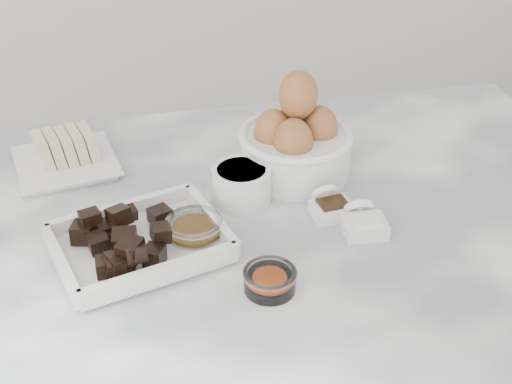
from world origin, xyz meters
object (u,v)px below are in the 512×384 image
butter_plate (63,155)px  honey_bowl (194,230)px  sugar_ramekin (241,183)px  vanilla_spoon (330,205)px  chocolate_dish (139,239)px  egg_bowl (296,141)px  zest_bowl (270,279)px  salt_spoon (363,221)px

butter_plate → honey_bowl: butter_plate is taller
sugar_ramekin → vanilla_spoon: sugar_ramekin is taller
chocolate_dish → butter_plate: bearing=112.6°
egg_bowl → zest_bowl: size_ratio=2.61×
zest_bowl → salt_spoon: 0.19m
butter_plate → honey_bowl: (0.19, -0.25, -0.01)m
vanilla_spoon → sugar_ramekin: bearing=152.9°
egg_bowl → vanilla_spoon: bearing=-80.1°
vanilla_spoon → salt_spoon: (0.03, -0.05, 0.00)m
egg_bowl → honey_bowl: 0.25m
butter_plate → vanilla_spoon: size_ratio=2.40×
sugar_ramekin → zest_bowl: size_ratio=1.30×
honey_bowl → vanilla_spoon: bearing=7.5°
egg_bowl → zest_bowl: bearing=-110.5°
sugar_ramekin → egg_bowl: (0.10, 0.06, 0.03)m
butter_plate → vanilla_spoon: bearing=-29.0°
zest_bowl → salt_spoon: size_ratio=0.93×
chocolate_dish → egg_bowl: (0.26, 0.17, 0.03)m
chocolate_dish → zest_bowl: 0.19m
butter_plate → salt_spoon: size_ratio=2.42×
butter_plate → sugar_ramekin: 0.31m
chocolate_dish → sugar_ramekin: (0.16, 0.10, 0.01)m
chocolate_dish → salt_spoon: 0.32m
egg_bowl → zest_bowl: (-0.10, -0.28, -0.04)m
egg_bowl → salt_spoon: (0.06, -0.18, -0.04)m
butter_plate → vanilla_spoon: 0.45m
butter_plate → zest_bowl: bearing=-54.3°
honey_bowl → zest_bowl: honey_bowl is taller
zest_bowl → vanilla_spoon: vanilla_spoon is taller
salt_spoon → chocolate_dish: bearing=178.1°
chocolate_dish → salt_spoon: chocolate_dish is taller
chocolate_dish → egg_bowl: egg_bowl is taller
sugar_ramekin → zest_bowl: 0.22m
honey_bowl → salt_spoon: (0.24, -0.02, -0.00)m
honey_bowl → zest_bowl: size_ratio=1.17×
egg_bowl → vanilla_spoon: egg_bowl is taller
honey_bowl → zest_bowl: (0.08, -0.13, -0.00)m
egg_bowl → honey_bowl: egg_bowl is taller
chocolate_dish → vanilla_spoon: chocolate_dish is taller
salt_spoon → zest_bowl: bearing=-147.7°
chocolate_dish → butter_plate: (-0.11, 0.26, -0.00)m
butter_plate → honey_bowl: bearing=-53.0°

